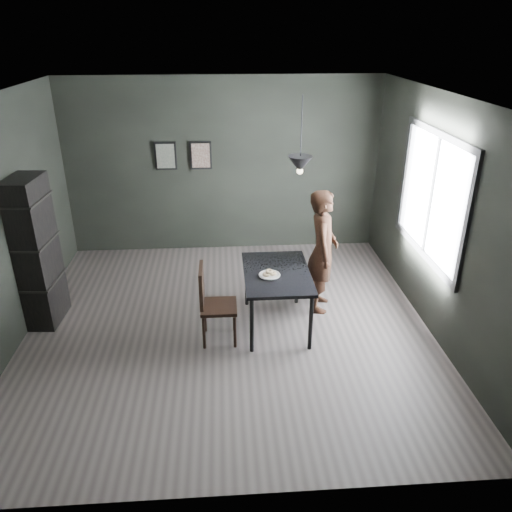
{
  "coord_description": "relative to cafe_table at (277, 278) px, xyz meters",
  "views": [
    {
      "loc": [
        -0.03,
        -5.36,
        3.47
      ],
      "look_at": [
        0.35,
        0.05,
        0.95
      ],
      "focal_mm": 35.0,
      "sensor_mm": 36.0,
      "label": 1
    }
  ],
  "objects": [
    {
      "name": "woman",
      "position": [
        0.63,
        0.41,
        0.15
      ],
      "size": [
        0.5,
        0.66,
        1.64
      ],
      "primitive_type": "imported",
      "rotation": [
        0.0,
        0.0,
        1.37
      ],
      "color": "black",
      "rests_on": "ground"
    },
    {
      "name": "white_plate",
      "position": [
        -0.1,
        -0.1,
        0.08
      ],
      "size": [
        0.23,
        0.23,
        0.01
      ],
      "primitive_type": "cylinder",
      "color": "white",
      "rests_on": "cafe_table"
    },
    {
      "name": "ceiling",
      "position": [
        -0.6,
        0.0,
        2.13
      ],
      "size": [
        5.0,
        5.0,
        0.02
      ],
      "color": "silver",
      "rests_on": "ground"
    },
    {
      "name": "framed_print_left",
      "position": [
        -1.5,
        2.47,
        0.93
      ],
      "size": [
        0.34,
        0.04,
        0.44
      ],
      "color": "black",
      "rests_on": "ground"
    },
    {
      "name": "wood_chair",
      "position": [
        -0.8,
        -0.26,
        -0.12
      ],
      "size": [
        0.42,
        0.42,
        0.97
      ],
      "rotation": [
        0.0,
        0.0,
        -0.01
      ],
      "color": "black",
      "rests_on": "ground"
    },
    {
      "name": "cafe_table",
      "position": [
        0.0,
        0.0,
        0.0
      ],
      "size": [
        0.8,
        1.2,
        0.75
      ],
      "color": "black",
      "rests_on": "ground"
    },
    {
      "name": "shelf_unit",
      "position": [
        -2.92,
        0.35,
        0.27
      ],
      "size": [
        0.4,
        0.65,
        1.89
      ],
      "primitive_type": "cube",
      "rotation": [
        0.0,
        0.0,
        -0.07
      ],
      "color": "black",
      "rests_on": "ground"
    },
    {
      "name": "window_assembly",
      "position": [
        1.87,
        0.2,
        0.93
      ],
      "size": [
        0.04,
        1.96,
        1.56
      ],
      "color": "white",
      "rests_on": "ground"
    },
    {
      "name": "pendant_lamp",
      "position": [
        0.25,
        0.1,
        1.38
      ],
      "size": [
        0.28,
        0.28,
        0.86
      ],
      "color": "black",
      "rests_on": "ground"
    },
    {
      "name": "ground",
      "position": [
        -0.6,
        0.0,
        -0.67
      ],
      "size": [
        5.0,
        5.0,
        0.0
      ],
      "primitive_type": "plane",
      "color": "#3C3634",
      "rests_on": "ground"
    },
    {
      "name": "donut_pile",
      "position": [
        -0.1,
        -0.1,
        0.12
      ],
      "size": [
        0.17,
        0.13,
        0.07
      ],
      "rotation": [
        0.0,
        0.0,
        0.26
      ],
      "color": "#F7E7C0",
      "rests_on": "white_plate"
    },
    {
      "name": "back_wall",
      "position": [
        -0.6,
        2.5,
        0.73
      ],
      "size": [
        5.0,
        0.1,
        2.8
      ],
      "primitive_type": "cube",
      "color": "black",
      "rests_on": "ground"
    },
    {
      "name": "framed_print_right",
      "position": [
        -0.95,
        2.47,
        0.93
      ],
      "size": [
        0.34,
        0.04,
        0.44
      ],
      "color": "black",
      "rests_on": "ground"
    }
  ]
}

